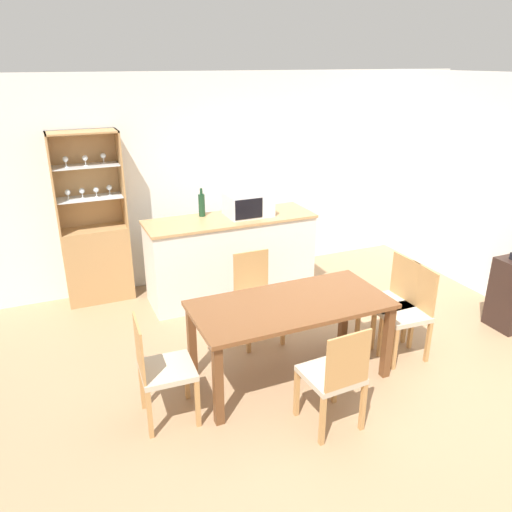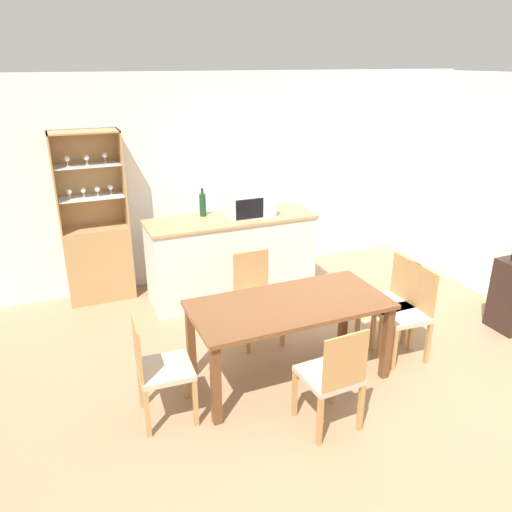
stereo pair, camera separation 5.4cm
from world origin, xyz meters
TOP-DOWN VIEW (x-y plane):
  - ground_plane at (0.00, 0.00)m, footprint 18.00×18.00m
  - wall_back at (0.00, 2.63)m, footprint 6.80×0.06m
  - kitchen_counter at (-0.25, 1.90)m, footprint 1.96×0.64m
  - display_cabinet at (-1.71, 2.44)m, footprint 0.74×0.34m
  - dining_table at (-0.37, 0.13)m, footprint 1.70×0.82m
  - dining_chair_head_near at (-0.37, -0.59)m, footprint 0.43×0.43m
  - dining_chair_side_right_far at (0.80, 0.26)m, footprint 0.41×0.41m
  - dining_chair_side_right_near at (0.80, 0.01)m, footprint 0.43×0.43m
  - dining_chair_side_left_near at (-1.54, 0.01)m, footprint 0.43×0.43m
  - dining_chair_head_far at (-0.37, 0.86)m, footprint 0.41×0.41m
  - microwave at (-0.02, 1.91)m, footprint 0.51×0.39m
  - wine_bottle at (-0.53, 2.09)m, footprint 0.08×0.08m

SIDE VIEW (x-z plane):
  - ground_plane at x=0.00m, z-range 0.00..0.00m
  - dining_chair_head_near at x=-0.37m, z-range 0.01..0.91m
  - dining_chair_side_right_far at x=0.80m, z-range 0.01..0.91m
  - dining_chair_side_right_near at x=0.80m, z-range 0.01..0.91m
  - dining_chair_side_left_near at x=-1.54m, z-range 0.01..0.91m
  - dining_chair_head_far at x=-0.37m, z-range 0.01..0.91m
  - kitchen_counter at x=-0.25m, z-range 0.00..0.98m
  - display_cabinet at x=-1.71m, z-range -0.39..1.58m
  - dining_table at x=-0.37m, z-range 0.27..1.01m
  - microwave at x=-0.02m, z-range 0.98..1.25m
  - wine_bottle at x=-0.53m, z-range 0.95..1.28m
  - wall_back at x=0.00m, z-range 0.00..2.55m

